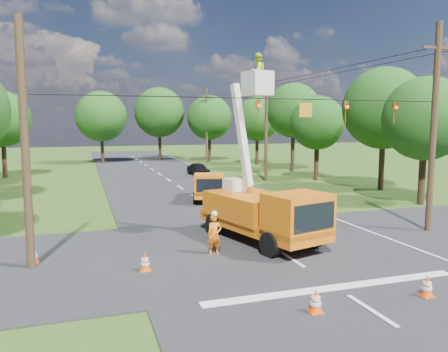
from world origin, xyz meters
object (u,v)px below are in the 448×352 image
object	(u,v)px
traffic_cone_1	(427,286)
tree_right_a	(425,119)
pole_right_mid	(266,125)
traffic_cone_3	(253,202)
pole_right_near	(434,127)
tree_right_e	(257,119)
traffic_cone_2	(241,209)
tree_right_d	(293,111)
tree_right_b	(384,108)
traffic_cone_5	(33,255)
pole_left	(25,145)
tree_right_c	(317,123)
second_truck	(209,185)
tree_left_f	(2,119)
tree_far_b	(159,112)
distant_car	(199,169)
traffic_cone_4	(145,262)
pole_right_far	(207,125)
tree_far_c	(210,118)
tree_far_a	(101,116)
bucket_truck	(264,204)
traffic_cone_6	(246,189)
ground_worker	(214,235)
traffic_cone_0	(316,301)

from	to	relation	value
traffic_cone_1	tree_right_a	distance (m)	17.71
pole_right_mid	traffic_cone_3	bearing A→B (deg)	-116.95
pole_right_near	tree_right_e	distance (m)	35.41
traffic_cone_1	traffic_cone_2	world-z (taller)	same
pole_right_mid	tree_right_d	bearing A→B (deg)	48.01
tree_right_b	traffic_cone_5	bearing A→B (deg)	-154.89
tree_right_a	traffic_cone_3	bearing A→B (deg)	167.66
tree_right_e	pole_left	bearing A→B (deg)	-123.65
tree_right_c	tree_right_d	distance (m)	8.27
second_truck	tree_left_f	xyz separation A→B (m)	(-15.47, 18.23, 4.65)
traffic_cone_1	tree_right_a	bearing A→B (deg)	48.35
tree_far_b	tree_left_f	bearing A→B (deg)	-139.88
distant_car	traffic_cone_4	bearing A→B (deg)	-115.80
pole_right_near	pole_right_mid	size ratio (longest dim) A/B	1.00
pole_right_mid	tree_far_b	xyz separation A→B (m)	(-5.50, 25.00, 1.70)
second_truck	tree_right_c	world-z (taller)	tree_right_c
second_truck	pole_left	world-z (taller)	pole_left
pole_right_far	distant_car	bearing A→B (deg)	-109.07
traffic_cone_1	tree_right_a	world-z (taller)	tree_right_a
traffic_cone_3	tree_far_c	xyz separation A→B (m)	(6.90, 33.61, 5.70)
pole_left	tree_left_f	distance (m)	30.49
traffic_cone_3	pole_right_mid	world-z (taller)	pole_right_mid
tree_far_a	bucket_truck	bearing A→B (deg)	-83.31
traffic_cone_1	tree_far_c	size ratio (longest dim) A/B	0.08
traffic_cone_6	pole_left	size ratio (longest dim) A/B	0.08
tree_right_d	pole_right_mid	bearing A→B (deg)	-131.99
traffic_cone_6	tree_right_b	distance (m)	12.54
second_truck	pole_right_mid	xyz separation A→B (m)	(7.83, 8.23, 4.07)
pole_right_near	tree_far_c	bearing A→B (deg)	88.64
bucket_truck	tree_right_d	bearing A→B (deg)	45.29
tree_right_d	tree_right_e	bearing A→B (deg)	97.13
tree_right_d	tree_far_c	xyz separation A→B (m)	(-5.30, 15.00, -0.62)
second_truck	pole_right_far	size ratio (longest dim) A/B	0.56
tree_right_c	tree_left_f	bearing A→B (deg)	158.55
traffic_cone_6	tree_left_f	bearing A→B (deg)	139.23
distant_car	traffic_cone_4	size ratio (longest dim) A/B	5.22
tree_right_b	bucket_truck	bearing A→B (deg)	-142.95
tree_right_e	tree_far_b	size ratio (longest dim) A/B	0.84
pole_right_far	tree_right_c	xyz separation A→B (m)	(4.70, -21.00, 0.21)
ground_worker	tree_far_c	size ratio (longest dim) A/B	0.18
tree_right_e	tree_far_a	world-z (taller)	tree_far_a
tree_right_d	tree_far_b	bearing A→B (deg)	123.25
traffic_cone_4	traffic_cone_6	size ratio (longest dim) A/B	1.00
tree_right_a	pole_left	bearing A→B (deg)	-165.38
tree_right_a	tree_far_c	distance (m)	36.22
traffic_cone_0	pole_left	xyz separation A→B (m)	(-7.95, 6.60, 4.14)
traffic_cone_4	tree_far_b	distance (m)	47.86
traffic_cone_6	tree_right_e	size ratio (longest dim) A/B	0.08
traffic_cone_4	traffic_cone_5	size ratio (longest dim) A/B	1.00
traffic_cone_5	tree_right_d	xyz separation A→B (m)	(24.28, 26.47, 6.32)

